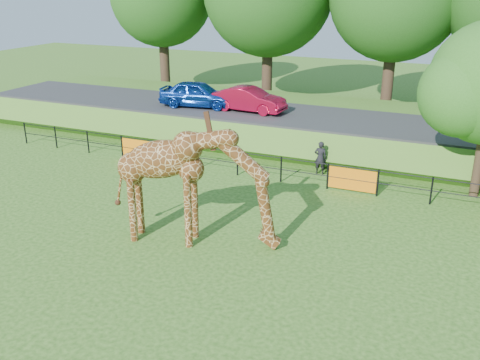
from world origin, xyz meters
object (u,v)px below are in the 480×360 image
(giraffe, at_px, (196,187))
(car_blue, at_px, (198,94))
(visitor, at_px, (320,158))
(car_red, at_px, (249,99))

(giraffe, relative_size, car_blue, 1.31)
(car_blue, relative_size, visitor, 2.81)
(giraffe, distance_m, car_red, 12.38)
(giraffe, distance_m, visitor, 8.20)
(car_blue, xyz_separation_m, car_red, (3.03, 0.11, -0.07))
(giraffe, distance_m, car_blue, 13.39)
(giraffe, relative_size, visitor, 3.67)
(giraffe, xyz_separation_m, car_blue, (-6.19, 11.87, 0.19))
(car_red, relative_size, visitor, 2.64)
(giraffe, height_order, car_blue, giraffe)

